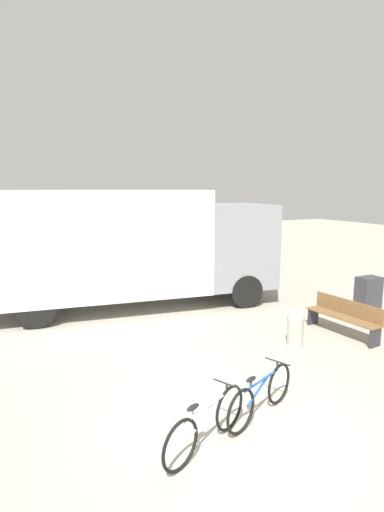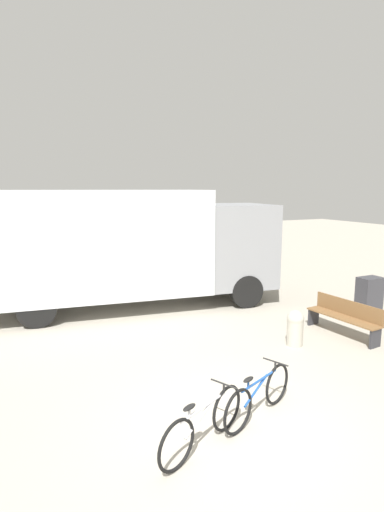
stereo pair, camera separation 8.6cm
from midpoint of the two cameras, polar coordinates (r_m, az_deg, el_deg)
The scene contains 7 objects.
ground_plane at distance 6.19m, azimuth 7.19°, elevation -23.82°, with size 60.00×60.00×0.00m, color #A8A091.
delivery_truck at distance 11.44m, azimuth -8.45°, elevation 1.69°, with size 8.38×3.43×3.36m.
park_bench at distance 10.10m, azimuth 21.20°, elevation -7.97°, with size 0.55×1.87×0.82m.
bicycle_near at distance 5.68m, azimuth 2.11°, elevation -22.83°, with size 1.59×0.78×0.74m.
bicycle_middle at distance 6.39m, azimuth 9.91°, elevation -19.04°, with size 1.62×0.74×0.74m.
bollard_near_bench at distance 9.13m, azimuth 14.79°, elevation -9.72°, with size 0.37×0.37×0.79m.
utility_box at distance 12.02m, azimuth 24.16°, elevation -5.16°, with size 0.65×0.42×1.02m.
Camera 2 is at (-2.82, -4.33, 3.40)m, focal length 28.00 mm.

